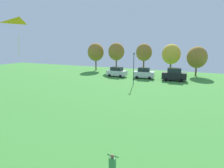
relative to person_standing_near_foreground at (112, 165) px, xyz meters
name	(u,v)px	position (x,y,z in m)	size (l,w,h in m)	color
person_standing_near_foreground	(112,165)	(0.00, 0.00, 0.00)	(0.52, 0.47, 1.62)	navy
kite_flying_2	(20,25)	(-19.27, 11.40, 9.08)	(2.51, 3.25, 4.88)	orange
parked_car_leftmost	(117,72)	(-13.93, 32.45, 0.19)	(4.66, 2.24, 2.20)	silver
parked_car_second_from_left	(144,73)	(-7.58, 32.66, 0.27)	(4.56, 2.43, 2.38)	silver
parked_car_third_from_left	(174,75)	(-1.24, 32.57, 0.38)	(4.92, 2.39, 2.64)	black
light_post_0	(134,67)	(-7.49, 25.40, 2.41)	(0.36, 0.20, 5.84)	#2D2D33
treeline_tree_0	(96,52)	(-23.73, 40.18, 4.16)	(4.52, 4.52, 7.57)	brown
treeline_tree_1	(116,52)	(-17.58, 40.52, 4.41)	(4.31, 4.31, 7.70)	brown
treeline_tree_2	(144,52)	(-9.81, 39.98, 4.38)	(3.95, 3.95, 7.48)	brown
treeline_tree_3	(171,54)	(-3.34, 41.01, 4.02)	(4.40, 4.40, 7.36)	brown
treeline_tree_4	(197,57)	(2.47, 40.85, 3.45)	(4.48, 4.48, 6.83)	brown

